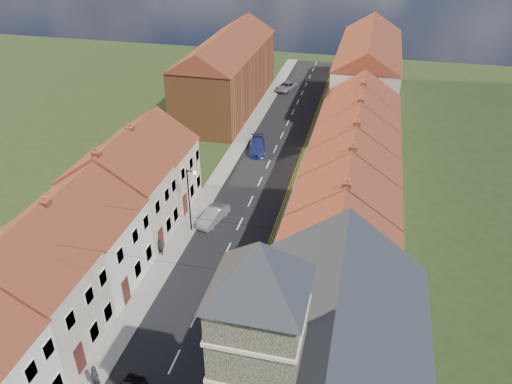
% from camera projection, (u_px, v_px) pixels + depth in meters
% --- Properties ---
extents(road, '(7.00, 90.00, 0.02)m').
position_uv_depth(road, '(260.00, 182.00, 51.78)').
color(road, black).
rests_on(road, ground).
extents(pavement_left, '(1.80, 90.00, 0.12)m').
position_uv_depth(pavement_left, '(219.00, 176.00, 52.64)').
color(pavement_left, '#A29B93').
rests_on(pavement_left, ground).
extents(pavement_right, '(1.80, 90.00, 0.12)m').
position_uv_depth(pavement_right, '(302.00, 186.00, 50.87)').
color(pavement_right, '#A29B93').
rests_on(pavement_right, ground).
extents(church, '(11.25, 14.25, 15.20)m').
position_uv_depth(church, '(322.00, 358.00, 24.60)').
color(church, '#2B261E').
rests_on(church, ground).
extents(cottage_r_tudor, '(8.30, 5.20, 9.00)m').
position_uv_depth(cottage_r_tudor, '(337.00, 264.00, 33.18)').
color(cottage_r_tudor, silver).
rests_on(cottage_r_tudor, ground).
extents(cottage_r_white_near, '(8.30, 6.00, 9.00)m').
position_uv_depth(cottage_r_white_near, '(344.00, 220.00, 37.68)').
color(cottage_r_white_near, beige).
rests_on(cottage_r_white_near, ground).
extents(cottage_r_cream_mid, '(8.30, 5.20, 9.00)m').
position_uv_depth(cottage_r_cream_mid, '(350.00, 185.00, 42.19)').
color(cottage_r_cream_mid, silver).
rests_on(cottage_r_cream_mid, ground).
extents(cottage_r_pink, '(8.30, 6.00, 9.00)m').
position_uv_depth(cottage_r_pink, '(354.00, 157.00, 46.71)').
color(cottage_r_pink, beige).
rests_on(cottage_r_pink, ground).
extents(cottage_r_white_far, '(8.30, 5.20, 9.00)m').
position_uv_depth(cottage_r_white_far, '(358.00, 134.00, 51.22)').
color(cottage_r_white_far, beige).
rests_on(cottage_r_white_far, ground).
extents(cottage_r_cream_far, '(8.30, 6.00, 9.00)m').
position_uv_depth(cottage_r_cream_far, '(361.00, 115.00, 55.74)').
color(cottage_r_cream_far, silver).
rests_on(cottage_r_cream_far, ground).
extents(cottage_l_cream, '(8.30, 6.30, 9.10)m').
position_uv_depth(cottage_l_cream, '(25.00, 289.00, 30.91)').
color(cottage_l_cream, silver).
rests_on(cottage_l_cream, ground).
extents(cottage_l_white, '(8.30, 6.90, 8.80)m').
position_uv_depth(cottage_l_white, '(80.00, 233.00, 36.34)').
color(cottage_l_white, beige).
rests_on(cottage_l_white, ground).
extents(cottage_l_brick_mid, '(8.30, 5.70, 9.10)m').
position_uv_depth(cottage_l_brick_mid, '(118.00, 190.00, 41.36)').
color(cottage_l_brick_mid, '#C4B09B').
rests_on(cottage_l_brick_mid, ground).
extents(cottage_l_pink, '(8.30, 6.30, 8.80)m').
position_uv_depth(cottage_l_pink, '(148.00, 161.00, 46.29)').
color(cottage_l_pink, '#C4B09B').
rests_on(cottage_l_pink, ground).
extents(block_right_far, '(8.30, 24.20, 10.50)m').
position_uv_depth(block_right_far, '(368.00, 68.00, 68.12)').
color(block_right_far, silver).
rests_on(block_right_far, ground).
extents(block_left_far, '(8.30, 24.20, 10.50)m').
position_uv_depth(block_left_far, '(227.00, 69.00, 67.68)').
color(block_left_far, brown).
rests_on(block_left_far, ground).
extents(lamppost, '(0.88, 0.15, 6.00)m').
position_uv_depth(lamppost, '(190.00, 196.00, 42.39)').
color(lamppost, black).
rests_on(lamppost, pavement_left).
extents(car_mid, '(2.32, 4.22, 1.32)m').
position_uv_depth(car_mid, '(213.00, 215.00, 45.09)').
color(car_mid, '#919398').
rests_on(car_mid, ground).
extents(car_far, '(2.76, 4.84, 1.32)m').
position_uv_depth(car_far, '(257.00, 146.00, 57.61)').
color(car_far, navy).
rests_on(car_far, ground).
extents(car_distant, '(3.28, 4.91, 1.25)m').
position_uv_depth(car_distant, '(286.00, 87.00, 75.83)').
color(car_distant, gray).
rests_on(car_distant, ground).
extents(pedestrian_left, '(0.72, 0.54, 1.79)m').
position_uv_depth(pedestrian_left, '(95.00, 378.00, 29.44)').
color(pedestrian_left, '#222328').
rests_on(pedestrian_left, pavement_left).
extents(pedestrian_right, '(0.84, 0.69, 1.59)m').
position_uv_depth(pedestrian_right, '(281.00, 258.00, 39.34)').
color(pedestrian_right, black).
rests_on(pedestrian_right, pavement_right).
extents(pedestrian_left_b, '(0.59, 0.41, 1.57)m').
position_uv_depth(pedestrian_left_b, '(160.00, 247.00, 40.65)').
color(pedestrian_left_b, black).
rests_on(pedestrian_left_b, pavement_left).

